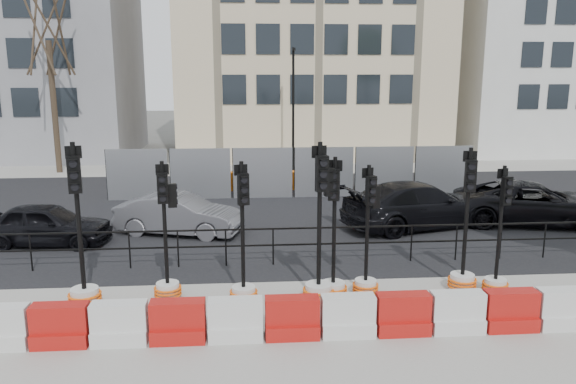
{
  "coord_description": "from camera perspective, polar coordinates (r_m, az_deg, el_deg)",
  "views": [
    {
      "loc": [
        -1.87,
        -12.48,
        4.89
      ],
      "look_at": [
        -0.68,
        3.0,
        1.54
      ],
      "focal_mm": 35.0,
      "sensor_mm": 36.0,
      "label": 1
    }
  ],
  "objects": [
    {
      "name": "traffic_signal_f",
      "position": [
        12.59,
        8.01,
        -7.37
      ],
      "size": [
        0.58,
        0.58,
        2.94
      ],
      "rotation": [
        0.0,
        0.0,
        0.3
      ],
      "color": "white",
      "rests_on": "ground"
    },
    {
      "name": "traffic_signal_g",
      "position": [
        13.31,
        17.4,
        -6.85
      ],
      "size": [
        0.65,
        0.65,
        3.28
      ],
      "rotation": [
        0.0,
        0.0,
        -0.19
      ],
      "color": "white",
      "rests_on": "ground"
    },
    {
      "name": "sidewalk_far",
      "position": [
        28.95,
        -0.64,
        2.48
      ],
      "size": [
        40.0,
        4.0,
        0.02
      ],
      "primitive_type": "cube",
      "color": "gray",
      "rests_on": "ground"
    },
    {
      "name": "ground",
      "position": [
        13.53,
        3.9,
        -9.03
      ],
      "size": [
        120.0,
        120.0,
        0.0
      ],
      "primitive_type": "plane",
      "color": "#51514C",
      "rests_on": "ground"
    },
    {
      "name": "lamp_post_far",
      "position": [
        27.61,
        0.54,
        8.72
      ],
      "size": [
        0.12,
        0.56,
        6.0
      ],
      "color": "black",
      "rests_on": "ground"
    },
    {
      "name": "car_b",
      "position": [
        17.38,
        -11.02,
        -2.25
      ],
      "size": [
        3.37,
        4.51,
        1.25
      ],
      "primitive_type": "imported",
      "rotation": [
        0.0,
        0.0,
        1.29
      ],
      "color": "#57585D",
      "rests_on": "ground"
    },
    {
      "name": "car_c",
      "position": [
        18.28,
        13.13,
        -1.29
      ],
      "size": [
        4.88,
        6.2,
        1.47
      ],
      "primitive_type": "imported",
      "rotation": [
        0.0,
        0.0,
        1.87
      ],
      "color": "black",
      "rests_on": "ground"
    },
    {
      "name": "car_d",
      "position": [
        19.9,
        23.65,
        -1.05
      ],
      "size": [
        4.31,
        5.89,
        1.38
      ],
      "primitive_type": "imported",
      "rotation": [
        0.0,
        0.0,
        1.36
      ],
      "color": "black",
      "rests_on": "ground"
    },
    {
      "name": "building_cream",
      "position": [
        34.92,
        2.1,
        18.94
      ],
      "size": [
        15.0,
        10.06,
        18.0
      ],
      "color": "beige",
      "rests_on": "ground"
    },
    {
      "name": "traffic_signal_c",
      "position": [
        12.11,
        -4.55,
        -8.41
      ],
      "size": [
        0.61,
        0.61,
        3.09
      ],
      "rotation": [
        0.0,
        0.0,
        0.28
      ],
      "color": "white",
      "rests_on": "ground"
    },
    {
      "name": "kerb_railing",
      "position": [
        14.43,
        3.25,
        -4.77
      ],
      "size": [
        18.0,
        0.04,
        1.0
      ],
      "color": "black",
      "rests_on": "ground"
    },
    {
      "name": "traffic_signal_e",
      "position": [
        12.33,
        4.62,
        -7.97
      ],
      "size": [
        0.62,
        0.62,
        3.15
      ],
      "rotation": [
        0.0,
        0.0,
        -0.32
      ],
      "color": "white",
      "rests_on": "ground"
    },
    {
      "name": "traffic_signal_b",
      "position": [
        12.53,
        -12.17,
        -7.49
      ],
      "size": [
        0.6,
        0.6,
        3.06
      ],
      "rotation": [
        0.0,
        0.0,
        0.09
      ],
      "color": "white",
      "rests_on": "ground"
    },
    {
      "name": "barrier_row",
      "position": [
        10.84,
        6.09,
        -12.55
      ],
      "size": [
        15.7,
        0.5,
        0.8
      ],
      "color": "red",
      "rests_on": "ground"
    },
    {
      "name": "car_a",
      "position": [
        17.45,
        -23.36,
        -3.02
      ],
      "size": [
        2.17,
        3.89,
        1.23
      ],
      "primitive_type": "imported",
      "rotation": [
        0.0,
        0.0,
        1.47
      ],
      "color": "black",
      "rests_on": "ground"
    },
    {
      "name": "traffic_signal_a",
      "position": [
        12.57,
        -20.1,
        -7.93
      ],
      "size": [
        0.69,
        0.69,
        3.52
      ],
      "rotation": [
        0.0,
        0.0,
        0.21
      ],
      "color": "white",
      "rests_on": "ground"
    },
    {
      "name": "traffic_signal_h",
      "position": [
        13.4,
        20.46,
        -7.27
      ],
      "size": [
        0.57,
        0.57,
        2.91
      ],
      "rotation": [
        0.0,
        0.0,
        0.26
      ],
      "color": "white",
      "rests_on": "ground"
    },
    {
      "name": "building_grey",
      "position": [
        36.59,
        -24.58,
        14.43
      ],
      "size": [
        11.0,
        9.06,
        14.0
      ],
      "color": "gray",
      "rests_on": "ground"
    },
    {
      "name": "road",
      "position": [
        20.16,
        1.05,
        -1.81
      ],
      "size": [
        40.0,
        14.0,
        0.03
      ],
      "primitive_type": "cube",
      "color": "black",
      "rests_on": "ground"
    },
    {
      "name": "sidewalk_near",
      "position": [
        10.82,
        6.25,
        -14.7
      ],
      "size": [
        40.0,
        6.0,
        0.02
      ],
      "primitive_type": "cube",
      "color": "gray",
      "rests_on": "ground"
    },
    {
      "name": "traffic_signal_d",
      "position": [
        12.05,
        3.22,
        -7.52
      ],
      "size": [
        0.69,
        0.69,
        3.48
      ],
      "rotation": [
        0.0,
        0.0,
        0.2
      ],
      "color": "white",
      "rests_on": "ground"
    },
    {
      "name": "tree_bare_far",
      "position": [
        29.48,
        -23.24,
        14.67
      ],
      "size": [
        2.0,
        2.0,
        9.0
      ],
      "color": "#473828",
      "rests_on": "ground"
    },
    {
      "name": "heras_fencing",
      "position": [
        22.74,
        0.36,
        1.52
      ],
      "size": [
        14.33,
        1.72,
        2.0
      ],
      "color": "gray",
      "rests_on": "ground"
    },
    {
      "name": "building_white",
      "position": [
        39.41,
        25.21,
        15.6
      ],
      "size": [
        12.0,
        9.06,
        16.0
      ],
      "color": "silver",
      "rests_on": "ground"
    }
  ]
}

